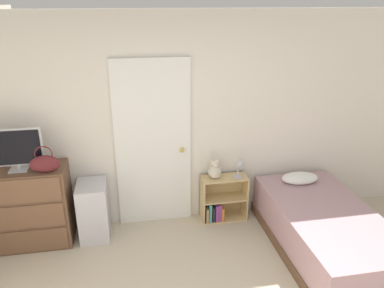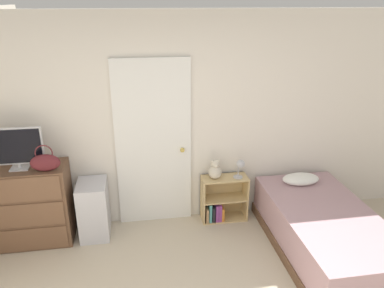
{
  "view_description": "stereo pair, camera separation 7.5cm",
  "coord_description": "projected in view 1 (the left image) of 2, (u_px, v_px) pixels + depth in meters",
  "views": [
    {
      "loc": [
        -0.45,
        -1.9,
        2.65
      ],
      "look_at": [
        0.26,
        2.01,
        1.09
      ],
      "focal_mm": 35.0,
      "sensor_mm": 36.0,
      "label": 1
    },
    {
      "loc": [
        -0.38,
        -1.92,
        2.65
      ],
      "look_at": [
        0.26,
        2.01,
        1.09
      ],
      "focal_mm": 35.0,
      "sensor_mm": 36.0,
      "label": 2
    }
  ],
  "objects": [
    {
      "name": "storage_bin",
      "position": [
        94.0,
        210.0,
        4.36
      ],
      "size": [
        0.33,
        0.44,
        0.68
      ],
      "color": "silver",
      "rests_on": "ground_plane"
    },
    {
      "name": "bed",
      "position": [
        325.0,
        231.0,
        4.13
      ],
      "size": [
        1.03,
        1.97,
        0.62
      ],
      "color": "brown",
      "rests_on": "ground_plane"
    },
    {
      "name": "desk_lamp",
      "position": [
        240.0,
        165.0,
        4.56
      ],
      "size": [
        0.13,
        0.13,
        0.24
      ],
      "color": "#B2B2B7",
      "rests_on": "bookshelf"
    },
    {
      "name": "door_closed",
      "position": [
        153.0,
        145.0,
        4.44
      ],
      "size": [
        0.9,
        0.09,
        2.05
      ],
      "color": "white",
      "rests_on": "ground_plane"
    },
    {
      "name": "bookshelf",
      "position": [
        221.0,
        202.0,
        4.75
      ],
      "size": [
        0.57,
        0.26,
        0.58
      ],
      "color": "tan",
      "rests_on": "ground_plane"
    },
    {
      "name": "dresser",
      "position": [
        28.0,
        207.0,
        4.19
      ],
      "size": [
        0.91,
        0.46,
        0.94
      ],
      "color": "brown",
      "rests_on": "ground_plane"
    },
    {
      "name": "handbag",
      "position": [
        45.0,
        163.0,
        3.91
      ],
      "size": [
        0.31,
        0.1,
        0.3
      ],
      "color": "#591E23",
      "rests_on": "dresser"
    },
    {
      "name": "teddy_bear",
      "position": [
        215.0,
        170.0,
        4.56
      ],
      "size": [
        0.17,
        0.17,
        0.25
      ],
      "color": "beige",
      "rests_on": "bookshelf"
    },
    {
      "name": "wall_back",
      "position": [
        166.0,
        123.0,
        4.42
      ],
      "size": [
        10.0,
        0.06,
        2.55
      ],
      "color": "silver",
      "rests_on": "ground_plane"
    },
    {
      "name": "tv",
      "position": [
        16.0,
        149.0,
        3.91
      ],
      "size": [
        0.55,
        0.16,
        0.46
      ],
      "color": "#B7B7BC",
      "rests_on": "dresser"
    }
  ]
}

